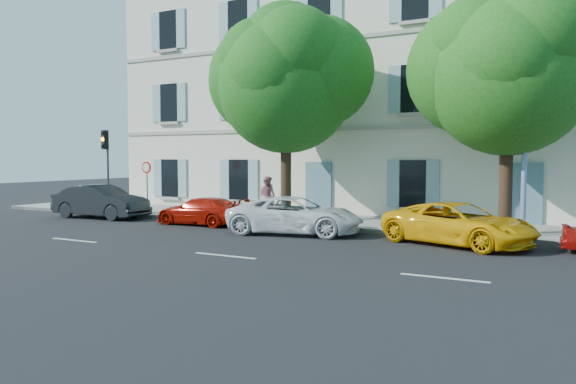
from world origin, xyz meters
The scene contains 15 objects.
ground centered at (0.00, 0.00, 0.00)m, with size 90.00×90.00×0.00m, color black.
sidewalk centered at (0.00, 4.45, 0.07)m, with size 36.00×4.50×0.15m, color #A09E96.
kerb centered at (0.00, 2.28, 0.08)m, with size 36.00×0.16×0.16m, color #9E998E.
building centered at (0.00, 10.20, 6.00)m, with size 28.00×7.00×12.00m, color silver.
car_dark_sedan centered at (-10.36, 1.22, 0.74)m, with size 1.57×4.51×1.49m, color black.
car_red_coupe centered at (-4.94, 1.37, 0.56)m, with size 1.56×3.83×1.11m, color #A41004.
car_white_coupe centered at (-0.34, 0.81, 0.66)m, with size 2.21×4.78×1.33m, color white.
car_yellow_supercar centered at (5.28, 1.01, 0.66)m, with size 2.20×4.76×1.32m, color #F7B20A.
tree_left centered at (-1.95, 3.05, 5.57)m, with size 5.44×5.44×8.43m.
tree_right centered at (6.33, 3.22, 5.42)m, with size 5.33×5.33×8.21m.
traffic_light centered at (-11.28, 2.44, 2.92)m, with size 0.34×0.43×3.83m.
road_sign centered at (-9.19, 2.91, 1.86)m, with size 0.55×0.09×2.37m.
street_lamp centered at (6.92, 2.83, 5.12)m, with size 0.28×1.86×8.78m.
pedestrian_a centered at (-3.61, 4.45, 1.02)m, with size 0.64×0.42×1.75m, color silver.
pedestrian_b centered at (-3.34, 3.94, 1.03)m, with size 0.85×0.67×1.76m, color #BA7785.
Camera 1 is at (8.87, -16.68, 2.74)m, focal length 35.00 mm.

